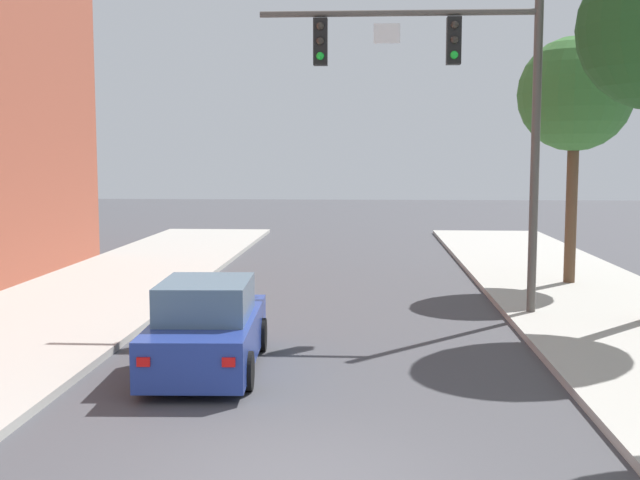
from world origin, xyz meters
TOP-DOWN VIEW (x-y plane):
  - traffic_signal_mast at (2.81, 9.67)m, footprint 6.37×0.38m
  - car_lead_blue at (-1.99, 4.80)m, footprint 1.99×4.31m
  - street_tree_third at (6.57, 14.11)m, footprint 3.19×3.19m

SIDE VIEW (x-z plane):
  - car_lead_blue at x=-1.99m, z-range -0.08..1.52m
  - traffic_signal_mast at x=2.81m, z-range 1.58..9.08m
  - street_tree_third at x=6.57m, z-range 1.97..8.89m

